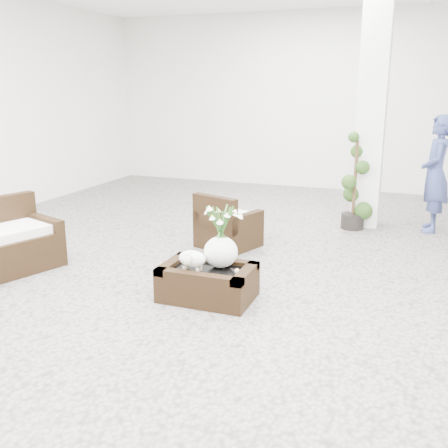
% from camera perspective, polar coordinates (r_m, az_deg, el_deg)
% --- Properties ---
extents(ground, '(11.00, 11.00, 0.00)m').
position_cam_1_polar(ground, '(5.87, 0.35, -5.62)').
color(ground, gray).
rests_on(ground, ground).
extents(column, '(0.40, 0.40, 3.50)m').
position_cam_1_polar(column, '(7.98, 15.98, 12.17)').
color(column, white).
rests_on(column, ground).
extents(coffee_table, '(0.90, 0.60, 0.31)m').
position_cam_1_polar(coffee_table, '(5.19, -1.79, -6.58)').
color(coffee_table, black).
rests_on(coffee_table, ground).
extents(sheep_figurine, '(0.28, 0.23, 0.21)m').
position_cam_1_polar(sheep_figurine, '(5.06, -3.51, -4.03)').
color(sheep_figurine, white).
rests_on(sheep_figurine, coffee_table).
extents(planter_narcissus, '(0.44, 0.44, 0.80)m').
position_cam_1_polar(planter_narcissus, '(5.07, -0.37, -0.48)').
color(planter_narcissus, white).
rests_on(planter_narcissus, coffee_table).
extents(tealight, '(0.04, 0.04, 0.03)m').
position_cam_1_polar(tealight, '(5.05, 1.44, -5.14)').
color(tealight, white).
rests_on(tealight, coffee_table).
extents(armchair, '(0.86, 0.84, 0.72)m').
position_cam_1_polar(armchair, '(6.79, 0.51, 0.45)').
color(armchair, black).
rests_on(armchair, ground).
extents(topiary, '(0.37, 0.37, 1.40)m').
position_cam_1_polar(topiary, '(7.82, 14.21, 4.50)').
color(topiary, '#223D13').
rests_on(topiary, ground).
extents(shopper, '(0.42, 0.63, 1.68)m').
position_cam_1_polar(shopper, '(8.04, 22.24, 5.11)').
color(shopper, navy).
rests_on(shopper, ground).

